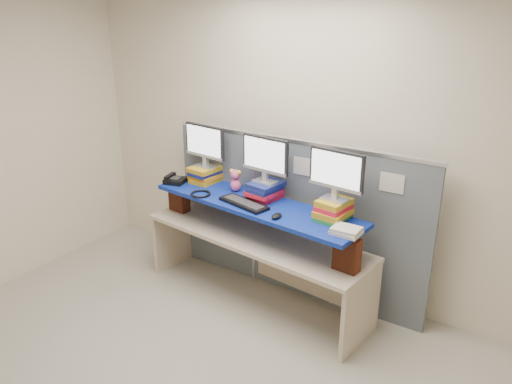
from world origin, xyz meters
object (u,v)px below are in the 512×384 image
Objects in this scene: monitor_center at (265,157)px; keyboard at (244,203)px; monitor_right at (336,172)px; blue_board at (256,204)px; desk at (256,248)px; desk_phone at (175,180)px; monitor_left at (205,143)px.

keyboard is at bearing -104.00° from monitor_center.
blue_board is at bearing -170.73° from monitor_right.
monitor_center is at bearing 85.62° from blue_board.
monitor_center is 0.45m from keyboard.
monitor_right is (0.73, 0.04, 0.43)m from blue_board.
blue_board is at bearing 73.35° from keyboard.
desk_phone reaches higher than desk.
monitor_left is at bearing 170.85° from blue_board.
monitor_center is 1.00× the size of monitor_right.
monitor_right is 2.11× the size of desk_phone.
desk_phone is (-0.90, 0.11, 0.02)m from keyboard.
keyboard is at bearing -163.50° from monitor_right.
monitor_right reaches higher than keyboard.
desk is 10.06× the size of desk_phone.
monitor_right is at bearing 9.27° from desk.
desk_phone is (-0.24, -0.20, -0.36)m from monitor_left.
monitor_center is 0.93× the size of keyboard.
desk is 1.13m from monitor_right.
blue_board is 9.02× the size of desk_phone.
monitor_center is at bearing 85.62° from desk.
monitor_right reaches higher than desk_phone.
desk_phone is at bearing -166.89° from monitor_center.
blue_board is at bearing -94.38° from monitor_center.
monitor_center reaches higher than desk_phone.
monitor_right is (0.73, 0.04, 0.86)m from desk.
keyboard is (-0.08, -0.22, -0.38)m from monitor_center.
blue_board is 0.85m from monitor_left.
blue_board is 0.96m from desk_phone.
blue_board is 4.27× the size of monitor_left.
blue_board is at bearing -14.07° from desk_phone.
keyboard reaches higher than blue_board.
desk_phone is (-0.98, -0.11, -0.37)m from monitor_center.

